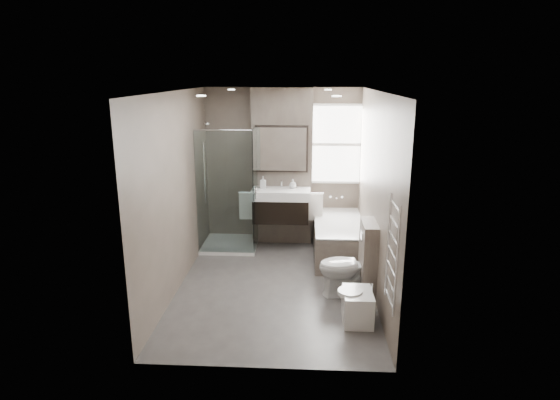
# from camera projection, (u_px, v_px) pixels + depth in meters

# --- Properties ---
(room) EXTENTS (2.70, 3.90, 2.70)m
(room) POSITION_uv_depth(u_px,v_px,m) (275.00, 193.00, 6.11)
(room) COLOR #484442
(room) RESTS_ON ground
(vanity_pier) EXTENTS (1.00, 0.25, 2.60)m
(vanity_pier) POSITION_uv_depth(u_px,v_px,m) (282.00, 167.00, 7.82)
(vanity_pier) COLOR #5F554B
(vanity_pier) RESTS_ON ground
(vanity) EXTENTS (0.95, 0.47, 0.66)m
(vanity) POSITION_uv_depth(u_px,v_px,m) (281.00, 205.00, 7.63)
(vanity) COLOR black
(vanity) RESTS_ON vanity_pier
(mirror_cabinet) EXTENTS (0.86, 0.08, 0.76)m
(mirror_cabinet) POSITION_uv_depth(u_px,v_px,m) (282.00, 149.00, 7.57)
(mirror_cabinet) COLOR black
(mirror_cabinet) RESTS_ON vanity_pier
(towel_left) EXTENTS (0.24, 0.06, 0.44)m
(towel_left) POSITION_uv_depth(u_px,v_px,m) (247.00, 206.00, 7.64)
(towel_left) COLOR white
(towel_left) RESTS_ON vanity_pier
(towel_right) EXTENTS (0.24, 0.06, 0.44)m
(towel_right) POSITION_uv_depth(u_px,v_px,m) (315.00, 207.00, 7.58)
(towel_right) COLOR white
(towel_right) RESTS_ON vanity_pier
(shower_enclosure) EXTENTS (0.90, 0.90, 2.00)m
(shower_enclosure) POSITION_uv_depth(u_px,v_px,m) (235.00, 220.00, 7.66)
(shower_enclosure) COLOR white
(shower_enclosure) RESTS_ON ground
(bathtub) EXTENTS (0.75, 1.60, 0.57)m
(bathtub) POSITION_uv_depth(u_px,v_px,m) (338.00, 237.00, 7.38)
(bathtub) COLOR #5F554B
(bathtub) RESTS_ON ground
(window) EXTENTS (0.98, 0.06, 1.33)m
(window) POSITION_uv_depth(u_px,v_px,m) (336.00, 144.00, 7.77)
(window) COLOR white
(window) RESTS_ON room
(toilet) EXTENTS (0.81, 0.52, 0.78)m
(toilet) POSITION_uv_depth(u_px,v_px,m) (349.00, 267.00, 6.06)
(toilet) COLOR white
(toilet) RESTS_ON ground
(cistern_box) EXTENTS (0.19, 0.55, 1.00)m
(cistern_box) POSITION_uv_depth(u_px,v_px,m) (368.00, 259.00, 6.01)
(cistern_box) COLOR #5F554B
(cistern_box) RESTS_ON ground
(bidet) EXTENTS (0.41, 0.47, 0.49)m
(bidet) POSITION_uv_depth(u_px,v_px,m) (357.00, 306.00, 5.44)
(bidet) COLOR white
(bidet) RESTS_ON ground
(towel_radiator) EXTENTS (0.03, 0.49, 1.10)m
(towel_radiator) POSITION_uv_depth(u_px,v_px,m) (392.00, 253.00, 4.55)
(towel_radiator) COLOR silver
(towel_radiator) RESTS_ON room
(soap_bottle_a) EXTENTS (0.09, 0.09, 0.20)m
(soap_bottle_a) POSITION_uv_depth(u_px,v_px,m) (263.00, 182.00, 7.61)
(soap_bottle_a) COLOR white
(soap_bottle_a) RESTS_ON vanity
(soap_bottle_b) EXTENTS (0.12, 0.12, 0.15)m
(soap_bottle_b) POSITION_uv_depth(u_px,v_px,m) (293.00, 184.00, 7.63)
(soap_bottle_b) COLOR white
(soap_bottle_b) RESTS_ON vanity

